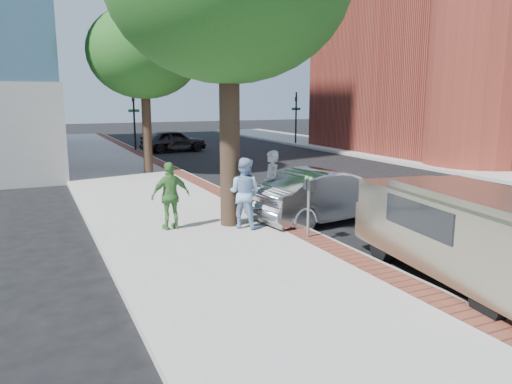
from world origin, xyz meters
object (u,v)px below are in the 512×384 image
person_green (171,196)px  van (460,229)px  parking_meter (309,194)px  bg_car (173,141)px  person_officer (244,193)px  person_gray (271,185)px  sedan_silver (328,195)px

person_green → van: 6.77m
parking_meter → van: bearing=-67.0°
bg_car → van: 24.51m
parking_meter → bg_car: bearing=83.1°
van → person_officer: bearing=123.7°
person_green → van: bearing=121.6°
person_officer → person_green: bearing=27.7°
person_gray → person_officer: person_gray is taller
person_gray → person_officer: (-1.08, -0.63, -0.04)m
parking_meter → van: size_ratio=0.29×
parking_meter → person_officer: (-1.00, 1.50, -0.16)m
person_gray → van: bearing=22.5°
person_gray → sedan_silver: bearing=82.4°
parking_meter → sedan_silver: size_ratio=0.33×
sedan_silver → bg_car: 19.58m
person_gray → van: person_gray is taller
sedan_silver → person_officer: bearing=86.1°
person_gray → person_green: size_ratio=1.09×
sedan_silver → van: (-0.24, -4.93, 0.24)m
sedan_silver → bg_car: bearing=-10.5°
bg_car → person_green: bearing=159.1°
person_green → sedan_silver: person_green is taller
person_green → bg_car: size_ratio=0.41×
person_gray → van: (1.30, -5.38, -0.10)m
sedan_silver → van: 4.94m
parking_meter → person_gray: bearing=87.9°
person_green → parking_meter: bearing=136.4°
parking_meter → sedan_silver: (1.62, 1.67, -0.46)m
person_officer → bg_car: 20.05m
person_gray → bg_car: size_ratio=0.45×
bg_car → van: bearing=171.8°
person_officer → van: person_officer is taller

